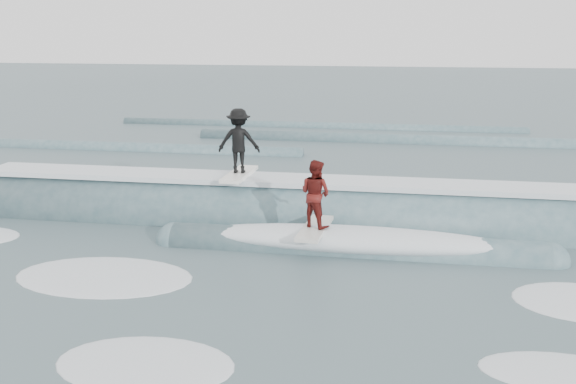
# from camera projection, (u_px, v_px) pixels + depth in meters

# --- Properties ---
(ground) EXTENTS (160.00, 160.00, 0.00)m
(ground) POSITION_uv_depth(u_px,v_px,m) (259.00, 284.00, 13.50)
(ground) COLOR #3B4F56
(ground) RESTS_ON ground
(breaking_wave) EXTENTS (23.50, 3.95, 2.35)m
(breaking_wave) POSITION_uv_depth(u_px,v_px,m) (300.00, 223.00, 17.61)
(breaking_wave) COLOR #3B5A63
(breaking_wave) RESTS_ON ground
(surfer_black) EXTENTS (1.21, 2.02, 1.88)m
(surfer_black) POSITION_uv_depth(u_px,v_px,m) (239.00, 143.00, 17.61)
(surfer_black) COLOR white
(surfer_black) RESTS_ON ground
(surfer_red) EXTENTS (1.00, 2.04, 1.74)m
(surfer_red) POSITION_uv_depth(u_px,v_px,m) (315.00, 198.00, 15.32)
(surfer_red) COLOR silver
(surfer_red) RESTS_ON ground
(whitewater) EXTENTS (16.97, 7.07, 0.10)m
(whitewater) POSITION_uv_depth(u_px,v_px,m) (249.00, 301.00, 12.68)
(whitewater) COLOR white
(whitewater) RESTS_ON ground
(far_swells) EXTENTS (38.36, 8.65, 0.80)m
(far_swells) POSITION_uv_depth(u_px,v_px,m) (285.00, 140.00, 30.77)
(far_swells) COLOR #3B5A63
(far_swells) RESTS_ON ground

